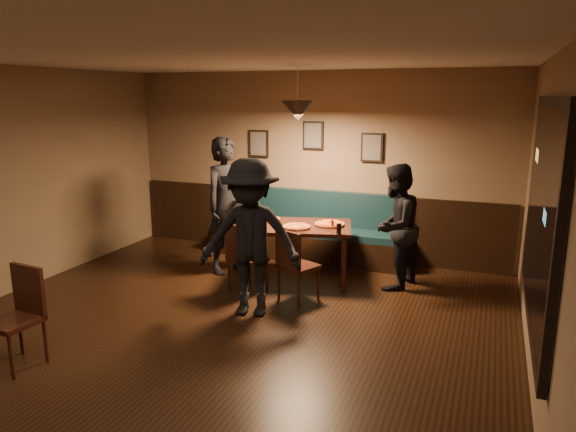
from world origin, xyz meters
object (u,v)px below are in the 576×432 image
(tabasco_bottle, at_px, (332,223))
(cafe_chair_far, at_px, (13,319))
(booth_bench, at_px, (307,227))
(chair_near_right, at_px, (299,265))
(chair_near_left, at_px, (248,257))
(diner_front, at_px, (250,238))
(soda_glass, at_px, (339,229))
(diner_left, at_px, (227,206))
(dining_table, at_px, (297,252))
(diner_right, at_px, (395,227))

(tabasco_bottle, bearing_deg, cafe_chair_far, -123.13)
(booth_bench, distance_m, chair_near_right, 1.70)
(chair_near_left, height_order, cafe_chair_far, cafe_chair_far)
(diner_front, bearing_deg, cafe_chair_far, -139.09)
(chair_near_left, relative_size, soda_glass, 6.70)
(chair_near_right, height_order, tabasco_bottle, chair_near_right)
(diner_front, bearing_deg, chair_near_left, 107.66)
(diner_front, bearing_deg, diner_left, 116.24)
(dining_table, height_order, cafe_chair_far, cafe_chair_far)
(dining_table, height_order, tabasco_bottle, tabasco_bottle)
(booth_bench, distance_m, diner_front, 2.25)
(diner_right, xyz_separation_m, cafe_chair_far, (-2.83, -3.34, -0.34))
(booth_bench, height_order, diner_right, diner_right)
(soda_glass, bearing_deg, diner_right, 33.75)
(booth_bench, bearing_deg, dining_table, -78.11)
(dining_table, bearing_deg, tabasco_bottle, -17.32)
(diner_right, xyz_separation_m, tabasco_bottle, (-0.78, -0.18, 0.02))
(chair_near_right, bearing_deg, diner_right, 66.42)
(diner_front, bearing_deg, tabasco_bottle, 54.97)
(chair_near_left, bearing_deg, booth_bench, 105.30)
(dining_table, distance_m, chair_near_right, 0.77)
(diner_right, bearing_deg, chair_near_left, -48.87)
(chair_near_left, distance_m, tabasco_bottle, 1.18)
(dining_table, distance_m, soda_glass, 0.82)
(diner_left, distance_m, diner_front, 1.56)
(soda_glass, height_order, cafe_chair_far, cafe_chair_far)
(chair_near_left, relative_size, diner_right, 0.56)
(dining_table, xyz_separation_m, soda_glass, (0.64, -0.25, 0.44))
(chair_near_right, relative_size, soda_glass, 6.71)
(booth_bench, distance_m, soda_glass, 1.47)
(booth_bench, xyz_separation_m, dining_table, (0.19, -0.92, -0.12))
(chair_near_right, relative_size, tabasco_bottle, 6.82)
(booth_bench, distance_m, cafe_chair_far, 4.32)
(diner_left, height_order, tabasco_bottle, diner_left)
(diner_left, bearing_deg, diner_front, -119.45)
(soda_glass, bearing_deg, diner_left, 172.94)
(dining_table, distance_m, diner_front, 1.39)
(cafe_chair_far, bearing_deg, diner_front, -122.21)
(diner_left, height_order, diner_right, diner_left)
(diner_right, bearing_deg, soda_glass, -41.33)
(booth_bench, relative_size, chair_near_left, 3.35)
(chair_near_right, bearing_deg, booth_bench, 130.86)
(chair_near_right, xyz_separation_m, cafe_chair_far, (-1.85, -2.46, 0.01))
(chair_near_right, xyz_separation_m, diner_right, (0.98, 0.88, 0.36))
(chair_near_left, xyz_separation_m, diner_left, (-0.60, 0.62, 0.50))
(diner_right, bearing_deg, cafe_chair_far, -25.43)
(diner_right, relative_size, cafe_chair_far, 1.75)
(chair_near_right, bearing_deg, cafe_chair_far, -102.24)
(chair_near_left, height_order, diner_right, diner_right)
(diner_left, bearing_deg, chair_near_left, -112.40)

